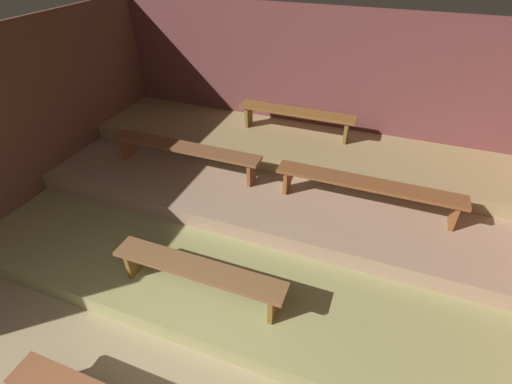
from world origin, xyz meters
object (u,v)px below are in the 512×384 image
bench_middle_left (185,150)px  bench_middle_right (367,186)px  bench_lower_center (198,272)px  bench_upper_center (296,115)px

bench_middle_left → bench_middle_right: bearing=0.0°
bench_lower_center → bench_middle_left: size_ratio=0.81×
bench_middle_right → bench_middle_left: bearing=180.0°
bench_lower_center → bench_upper_center: 3.17m
bench_lower_center → bench_middle_right: (1.44, 1.84, 0.23)m
bench_upper_center → bench_lower_center: bearing=-92.3°
bench_lower_center → bench_middle_right: size_ratio=0.81×
bench_middle_left → bench_lower_center: bearing=-57.4°
bench_upper_center → bench_middle_right: bearing=-44.6°
bench_lower_center → bench_upper_center: bearing=87.7°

